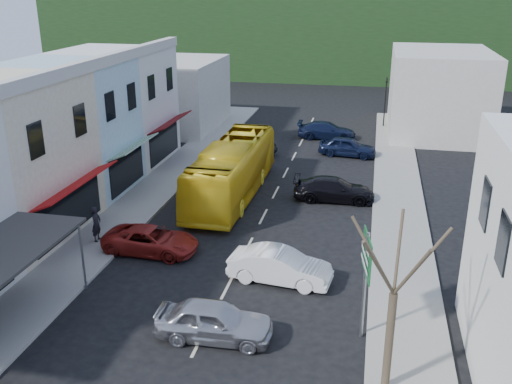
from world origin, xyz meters
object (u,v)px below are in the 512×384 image
Objects in this scene: pedestrian_left at (96,225)px; traffic_signal at (385,103)px; car_silver at (214,322)px; car_red at (151,239)px; car_white at (280,267)px; street_tree at (394,294)px; bus at (232,172)px; direction_sign at (365,287)px.

traffic_signal is (14.11, 27.72, 1.27)m from pedestrian_left.
traffic_signal is (6.12, 34.39, 1.57)m from car_silver.
car_red is 30.27m from traffic_signal.
car_white is 2.59× the size of pedestrian_left.
street_tree reaches higher than car_silver.
car_white is at bearing -21.45° from car_silver.
traffic_signal is (9.09, 19.73, 0.72)m from bus.
pedestrian_left is (-5.02, -7.99, -0.55)m from bus.
car_red is 13.95m from street_tree.
street_tree reaches higher than car_white.
street_tree is (11.13, -7.90, 2.87)m from car_red.
traffic_signal is (0.80, 33.18, 0.14)m from direction_sign.
pedestrian_left is 16.63m from street_tree.
direction_sign reaches higher than car_red.
car_white is at bearing -101.10° from car_red.
direction_sign is (13.31, -5.46, 1.12)m from pedestrian_left.
car_red is at bearing 36.37° from car_silver.
car_silver is 34.97m from traffic_signal.
car_red is at bearing -102.48° from bus.
car_white is 9.85m from pedestrian_left.
car_white is at bearing 125.45° from street_tree.
direction_sign is (3.66, -3.49, 1.42)m from car_white.
pedestrian_left is 0.38× the size of traffic_signal.
car_red is 2.71× the size of pedestrian_left.
pedestrian_left is 0.40× the size of direction_sign.
car_silver is 10.41m from pedestrian_left.
bus reaches higher than car_red.
traffic_signal reaches higher than car_red.
direction_sign is at bearing -127.19° from car_white.
pedestrian_left is at bearing 149.59° from street_tree.
car_white is (1.66, 4.70, 0.00)m from car_silver.
car_white is at bearing 127.30° from direction_sign.
car_white is 30.06m from traffic_signal.
car_red is 0.64× the size of street_tree.
bus is 2.56× the size of traffic_signal.
direction_sign is at bearing -112.59° from pedestrian_left.
direction_sign is 0.94× the size of traffic_signal.
car_red is at bearing 48.42° from traffic_signal.
car_silver is at bearing 59.81° from traffic_signal.
street_tree is (4.52, -6.34, 2.87)m from car_white.
car_white is 8.30m from street_tree.
bus is 18.80m from street_tree.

